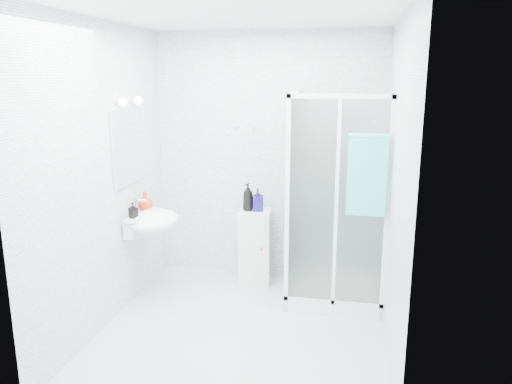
% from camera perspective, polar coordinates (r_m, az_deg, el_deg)
% --- Properties ---
extents(room, '(2.40, 2.60, 2.60)m').
position_cam_1_polar(room, '(4.02, -1.67, 0.99)').
color(room, white).
rests_on(room, ground).
extents(shower_enclosure, '(0.90, 0.95, 2.00)m').
position_cam_1_polar(shower_enclosure, '(4.91, 8.13, -7.23)').
color(shower_enclosure, white).
rests_on(shower_enclosure, ground).
extents(wall_basin, '(0.46, 0.56, 0.35)m').
position_cam_1_polar(wall_basin, '(4.86, -11.85, -3.25)').
color(wall_basin, white).
rests_on(wall_basin, ground).
extents(mirror, '(0.02, 0.60, 0.70)m').
position_cam_1_polar(mirror, '(4.80, -14.45, 5.00)').
color(mirror, white).
rests_on(mirror, room).
extents(vanity_lights, '(0.10, 0.40, 0.08)m').
position_cam_1_polar(vanity_lights, '(4.74, -14.19, 10.03)').
color(vanity_lights, silver).
rests_on(vanity_lights, room).
extents(wall_hooks, '(0.23, 0.06, 0.03)m').
position_cam_1_polar(wall_hooks, '(5.24, -1.31, 7.39)').
color(wall_hooks, silver).
rests_on(wall_hooks, room).
extents(storage_cabinet, '(0.35, 0.36, 0.78)m').
position_cam_1_polar(storage_cabinet, '(5.28, -0.15, -6.26)').
color(storage_cabinet, silver).
rests_on(storage_cabinet, ground).
extents(hand_towel, '(0.33, 0.05, 0.70)m').
position_cam_1_polar(hand_towel, '(4.27, 12.58, 2.11)').
color(hand_towel, '#30B8B3').
rests_on(hand_towel, shower_enclosure).
extents(shampoo_bottle_a, '(0.14, 0.14, 0.29)m').
position_cam_1_polar(shampoo_bottle_a, '(5.14, -0.93, -0.58)').
color(shampoo_bottle_a, black).
rests_on(shampoo_bottle_a, storage_cabinet).
extents(shampoo_bottle_b, '(0.13, 0.13, 0.24)m').
position_cam_1_polar(shampoo_bottle_b, '(5.14, 0.21, -0.88)').
color(shampoo_bottle_b, '#160E59').
rests_on(shampoo_bottle_b, storage_cabinet).
extents(soap_dispenser_orange, '(0.17, 0.17, 0.19)m').
position_cam_1_polar(soap_dispenser_orange, '(4.97, -12.54, -1.03)').
color(soap_dispenser_orange, '#B22D15').
rests_on(soap_dispenser_orange, wall_basin).
extents(soap_dispenser_black, '(0.09, 0.09, 0.14)m').
position_cam_1_polar(soap_dispenser_black, '(4.74, -13.87, -2.03)').
color(soap_dispenser_black, black).
rests_on(soap_dispenser_black, wall_basin).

